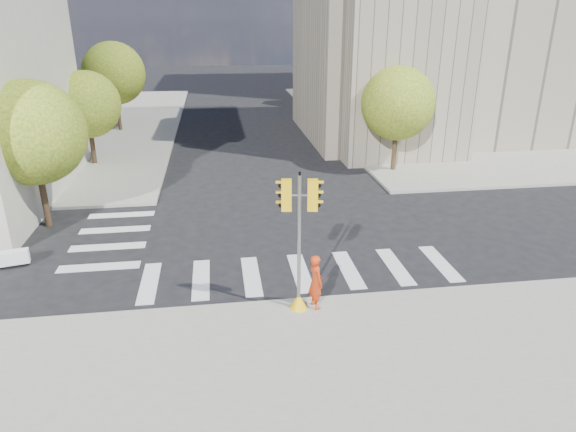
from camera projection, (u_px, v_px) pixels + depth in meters
The scene contains 14 objects.
ground at pixel (295, 249), 20.62m from camera, with size 160.00×160.00×0.00m, color black.
sidewalk_far_right at pixel (466, 116), 47.16m from camera, with size 28.00×40.00×0.15m, color gray.
sidewalk_far_left at pixel (5, 129), 41.92m from camera, with size 28.00×40.00×0.15m, color gray.
civic_building at pixel (465, 37), 37.61m from camera, with size 26.00×16.00×19.39m.
tree_lw_near at pixel (32, 133), 21.39m from camera, with size 4.40×4.40×6.41m.
tree_lw_mid at pixel (87, 105), 30.76m from camera, with size 4.00×4.00×5.77m.
tree_lw_far at pixel (114, 73), 39.68m from camera, with size 4.80×4.80×6.95m.
tree_re_near at pixel (398, 104), 29.33m from camera, with size 4.20×4.20×6.16m.
tree_re_mid at pixel (346, 75), 40.27m from camera, with size 4.60×4.60×6.66m.
tree_re_far at pixel (317, 67), 51.50m from camera, with size 4.00×4.00×5.88m.
lamp_near at pixel (385, 85), 32.88m from camera, with size 0.35×0.18×8.11m.
lamp_far at pixel (336, 65), 45.78m from camera, with size 0.35×0.18×8.11m.
traffic_signal at pixel (299, 254), 15.55m from camera, with size 1.08×0.56×4.49m.
photographer at pixel (316, 282), 16.00m from camera, with size 0.66×0.43×1.80m, color red.
Camera 1 is at (-2.91, -18.46, 8.82)m, focal length 32.00 mm.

